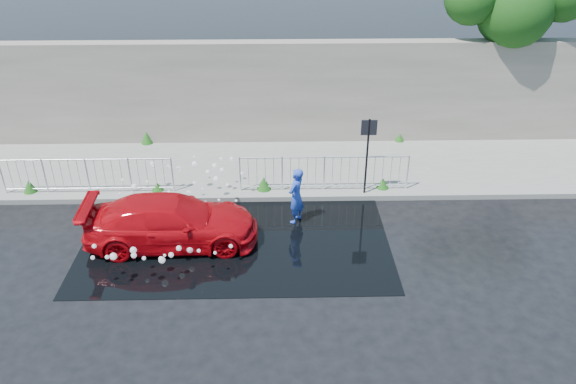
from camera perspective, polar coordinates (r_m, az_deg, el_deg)
name	(u,v)px	position (r m, az deg, el deg)	size (l,w,h in m)	color
ground	(214,260)	(14.26, -7.51, -6.87)	(90.00, 90.00, 0.00)	black
pavement	(228,168)	(18.49, -6.10, 2.44)	(30.00, 4.00, 0.15)	slate
curb	(223,198)	(16.73, -6.58, -0.61)	(30.00, 0.25, 0.16)	slate
retaining_wall	(230,92)	(19.82, -5.92, 10.02)	(30.00, 0.60, 3.50)	#6D695C
puddle	(236,237)	(15.03, -5.26, -4.61)	(8.00, 5.00, 0.01)	black
sign_post	(368,145)	(16.21, 8.11, 4.78)	(0.45, 0.06, 2.50)	black
tree	(520,4)	(20.84, 22.48, 17.27)	(4.91, 2.54, 6.21)	#332114
railing_left	(87,174)	(17.57, -19.72, 1.69)	(5.05, 0.05, 1.10)	silver
railing_right	(324,172)	(16.72, 3.69, 2.04)	(5.05, 0.05, 1.10)	silver
weeds	(212,167)	(18.02, -7.71, 2.50)	(12.17, 3.93, 0.43)	#205316
water_spray	(175,206)	(15.44, -11.39, -1.36)	(3.57, 5.07, 1.03)	white
red_car	(172,222)	(14.74, -11.74, -2.97)	(1.79, 4.41, 1.28)	#B4070E
person	(296,196)	(15.27, 0.83, -0.39)	(0.59, 0.39, 1.61)	blue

